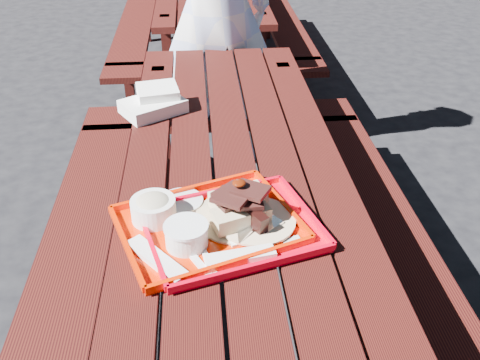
{
  "coord_description": "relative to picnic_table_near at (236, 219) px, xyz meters",
  "views": [
    {
      "loc": [
        -0.11,
        -1.48,
        1.69
      ],
      "look_at": [
        0.0,
        -0.15,
        0.82
      ],
      "focal_mm": 40.0,
      "sensor_mm": 36.0,
      "label": 1
    }
  ],
  "objects": [
    {
      "name": "ground",
      "position": [
        0.0,
        0.0,
        -0.56
      ],
      "size": [
        60.0,
        60.0,
        0.0
      ],
      "primitive_type": "plane",
      "color": "black",
      "rests_on": "ground"
    },
    {
      "name": "picnic_table_near",
      "position": [
        0.0,
        0.0,
        0.0
      ],
      "size": [
        1.41,
        2.4,
        0.75
      ],
      "color": "#3B110B",
      "rests_on": "ground"
    },
    {
      "name": "picnic_table_far",
      "position": [
        0.0,
        2.8,
        0.0
      ],
      "size": [
        1.41,
        2.4,
        0.75
      ],
      "color": "#3B110B",
      "rests_on": "ground"
    },
    {
      "name": "near_tray",
      "position": [
        -0.11,
        -0.27,
        0.23
      ],
      "size": [
        0.57,
        0.51,
        0.15
      ],
      "color": "red",
      "rests_on": "picnic_table_near"
    },
    {
      "name": "far_tray",
      "position": [
        -0.04,
        -0.32,
        0.21
      ],
      "size": [
        0.54,
        0.47,
        0.08
      ],
      "color": "red",
      "rests_on": "picnic_table_near"
    },
    {
      "name": "white_cloth",
      "position": [
        -0.29,
        0.49,
        0.23
      ],
      "size": [
        0.28,
        0.26,
        0.09
      ],
      "color": "white",
      "rests_on": "picnic_table_near"
    },
    {
      "name": "person",
      "position": [
        -0.0,
        1.36,
        0.35
      ],
      "size": [
        0.74,
        0.57,
        1.81
      ],
      "primitive_type": "imported",
      "rotation": [
        0.0,
        0.0,
        3.36
      ],
      "color": "#C1D0FF",
      "rests_on": "ground"
    }
  ]
}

